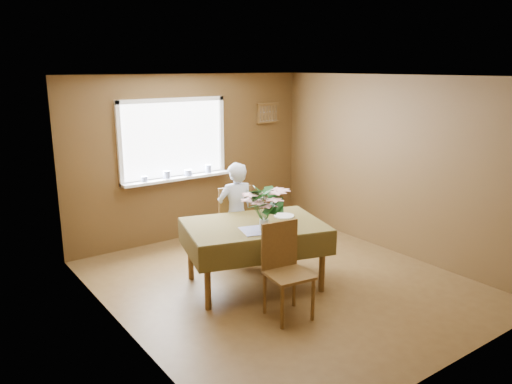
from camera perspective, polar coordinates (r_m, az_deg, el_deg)
floor at (r=6.29m, az=2.98°, el=-10.32°), size 4.50×4.50×0.00m
ceiling at (r=5.73m, az=3.31°, el=13.09°), size 4.50×4.50×0.00m
wall_back at (r=7.72m, az=-7.43°, el=3.95°), size 4.00×0.00×4.00m
wall_front at (r=4.44m, az=21.78°, el=-4.69°), size 4.00×0.00×4.00m
wall_left at (r=4.92m, az=-15.33°, el=-2.36°), size 0.00×4.50×4.50m
wall_right at (r=7.28m, az=15.49°, el=2.93°), size 0.00×4.50×4.50m
window_assembly at (r=7.53m, az=-9.23°, el=4.47°), size 1.72×0.20×1.22m
spoon_rack at (r=8.40m, az=1.38°, el=9.01°), size 0.44×0.05×0.33m
dining_table at (r=5.98m, az=-0.18°, el=-4.51°), size 1.87×1.52×0.80m
chair_far at (r=6.80m, az=-2.77°, el=-3.23°), size 0.54×0.54×1.07m
chair_near at (r=5.36m, az=3.29°, el=-8.45°), size 0.49×0.49×1.01m
seated_woman at (r=6.65m, az=-2.32°, el=-2.51°), size 0.56×0.42×1.39m
flower_bouquet at (r=5.63m, az=0.93°, el=-1.49°), size 0.53×0.53×0.46m
side_plate at (r=6.23m, az=3.22°, el=-2.75°), size 0.33×0.33×0.01m
table_knife at (r=5.81m, az=2.76°, el=-3.98°), size 0.04×0.21×0.00m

